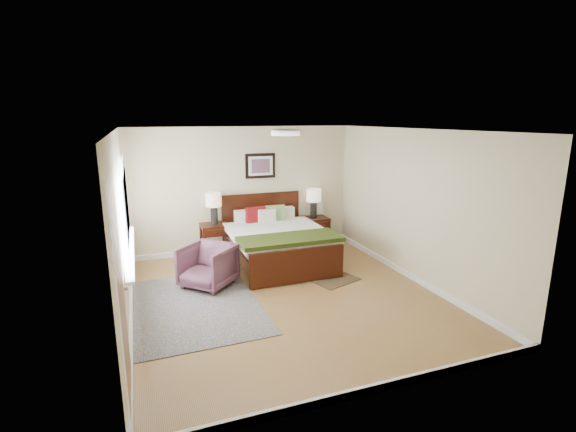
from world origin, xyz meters
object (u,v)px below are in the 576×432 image
object	(u,v)px
lamp_left	(214,203)
rug_persian	(196,305)
armchair	(208,266)
lamp_right	(314,198)
bed	(277,236)
nightstand_left	(215,231)
nightstand_right	(314,229)

from	to	relation	value
lamp_left	rug_persian	size ratio (longest dim) A/B	0.24
armchair	lamp_left	bearing A→B (deg)	120.39
lamp_right	armchair	distance (m)	2.98
bed	nightstand_left	size ratio (longest dim) A/B	3.28
nightstand_left	lamp_right	size ratio (longest dim) A/B	1.06
bed	lamp_left	xyz separation A→B (m)	(-1.01, 0.82, 0.54)
bed	nightstand_right	distance (m)	1.37
nightstand_right	armchair	size ratio (longest dim) A/B	0.80
nightstand_right	lamp_right	bearing A→B (deg)	90.00
nightstand_left	nightstand_right	distance (m)	2.10
lamp_left	lamp_right	xyz separation A→B (m)	(2.10, 0.00, -0.05)
nightstand_left	rug_persian	xyz separation A→B (m)	(-0.69, -2.12, -0.52)
nightstand_right	rug_persian	world-z (taller)	nightstand_right
nightstand_right	lamp_left	bearing A→B (deg)	179.66
bed	armchair	size ratio (longest dim) A/B	2.80
lamp_left	armchair	bearing A→B (deg)	-104.84
lamp_right	armchair	xyz separation A→B (m)	(-2.49, -1.48, -0.67)
nightstand_left	armchair	size ratio (longest dim) A/B	0.85
bed	nightstand_right	world-z (taller)	bed
lamp_left	rug_persian	bearing A→B (deg)	-107.96
nightstand_left	lamp_right	xyz separation A→B (m)	(2.10, 0.02, 0.50)
nightstand_left	armchair	distance (m)	1.52
armchair	rug_persian	world-z (taller)	armchair
rug_persian	bed	bearing A→B (deg)	36.78
nightstand_left	rug_persian	bearing A→B (deg)	-108.13
bed	armchair	distance (m)	1.56
nightstand_left	lamp_right	world-z (taller)	lamp_right
nightstand_right	nightstand_left	bearing A→B (deg)	-179.74
lamp_right	rug_persian	world-z (taller)	lamp_right
lamp_left	lamp_right	world-z (taller)	lamp_left
nightstand_left	rug_persian	distance (m)	2.29
nightstand_right	rug_persian	bearing A→B (deg)	-142.69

